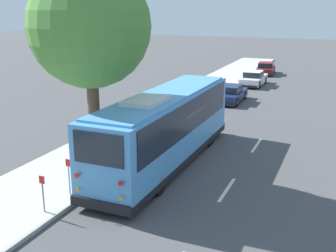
{
  "coord_description": "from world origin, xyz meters",
  "views": [
    {
      "loc": [
        -17.64,
        -7.11,
        7.14
      ],
      "look_at": [
        1.03,
        0.69,
        1.3
      ],
      "focal_mm": 45.0,
      "sensor_mm": 36.0,
      "label": 1
    }
  ],
  "objects_px": {
    "sign_post_far": "(69,176)",
    "street_tree": "(91,18)",
    "parked_sedan_white": "(254,79)",
    "sign_post_near": "(43,193)",
    "parked_sedan_navy": "(230,94)",
    "parked_sedan_maroon": "(266,69)",
    "fire_hydrant": "(183,113)",
    "shuttle_bus": "(166,125)"
  },
  "relations": [
    {
      "from": "sign_post_far",
      "to": "street_tree",
      "type": "bearing_deg",
      "value": 8.85
    },
    {
      "from": "parked_sedan_white",
      "to": "sign_post_near",
      "type": "distance_m",
      "value": 27.76
    },
    {
      "from": "parked_sedan_navy",
      "to": "parked_sedan_maroon",
      "type": "relative_size",
      "value": 1.02
    },
    {
      "from": "parked_sedan_white",
      "to": "fire_hydrant",
      "type": "height_order",
      "value": "parked_sedan_white"
    },
    {
      "from": "parked_sedan_navy",
      "to": "sign_post_near",
      "type": "xyz_separation_m",
      "value": [
        -20.2,
        1.42,
        0.25
      ]
    },
    {
      "from": "parked_sedan_navy",
      "to": "street_tree",
      "type": "bearing_deg",
      "value": 173.41
    },
    {
      "from": "parked_sedan_navy",
      "to": "fire_hydrant",
      "type": "relative_size",
      "value": 5.35
    },
    {
      "from": "shuttle_bus",
      "to": "parked_sedan_navy",
      "type": "height_order",
      "value": "shuttle_bus"
    },
    {
      "from": "parked_sedan_white",
      "to": "sign_post_far",
      "type": "bearing_deg",
      "value": 177.55
    },
    {
      "from": "parked_sedan_white",
      "to": "shuttle_bus",
      "type": "bearing_deg",
      "value": -178.02
    },
    {
      "from": "shuttle_bus",
      "to": "parked_sedan_maroon",
      "type": "xyz_separation_m",
      "value": [
        28.44,
        0.44,
        -1.29
      ]
    },
    {
      "from": "shuttle_bus",
      "to": "street_tree",
      "type": "xyz_separation_m",
      "value": [
        -2.05,
        2.38,
        4.75
      ]
    },
    {
      "from": "parked_sedan_white",
      "to": "fire_hydrant",
      "type": "relative_size",
      "value": 5.59
    },
    {
      "from": "parked_sedan_navy",
      "to": "parked_sedan_white",
      "type": "xyz_separation_m",
      "value": [
        7.51,
        -0.24,
        0.02
      ]
    },
    {
      "from": "parked_sedan_navy",
      "to": "sign_post_near",
      "type": "bearing_deg",
      "value": 175.97
    },
    {
      "from": "parked_sedan_maroon",
      "to": "sign_post_far",
      "type": "xyz_separation_m",
      "value": [
        -33.2,
        1.52,
        0.3
      ]
    },
    {
      "from": "parked_sedan_navy",
      "to": "sign_post_near",
      "type": "relative_size",
      "value": 3.21
    },
    {
      "from": "parked_sedan_maroon",
      "to": "sign_post_far",
      "type": "height_order",
      "value": "sign_post_far"
    },
    {
      "from": "street_tree",
      "to": "shuttle_bus",
      "type": "bearing_deg",
      "value": -49.27
    },
    {
      "from": "parked_sedan_maroon",
      "to": "sign_post_far",
      "type": "bearing_deg",
      "value": 172.51
    },
    {
      "from": "street_tree",
      "to": "sign_post_near",
      "type": "bearing_deg",
      "value": -174.31
    },
    {
      "from": "shuttle_bus",
      "to": "parked_sedan_navy",
      "type": "distance_m",
      "value": 13.98
    },
    {
      "from": "fire_hydrant",
      "to": "parked_sedan_maroon",
      "type": "bearing_deg",
      "value": -3.89
    },
    {
      "from": "parked_sedan_navy",
      "to": "parked_sedan_white",
      "type": "distance_m",
      "value": 7.52
    },
    {
      "from": "parked_sedan_navy",
      "to": "parked_sedan_maroon",
      "type": "bearing_deg",
      "value": -0.42
    },
    {
      "from": "shuttle_bus",
      "to": "fire_hydrant",
      "type": "relative_size",
      "value": 14.21
    },
    {
      "from": "sign_post_far",
      "to": "parked_sedan_white",
      "type": "bearing_deg",
      "value": -3.61
    },
    {
      "from": "parked_sedan_navy",
      "to": "sign_post_near",
      "type": "height_order",
      "value": "sign_post_near"
    },
    {
      "from": "sign_post_far",
      "to": "fire_hydrant",
      "type": "xyz_separation_m",
      "value": [
        12.03,
        -0.08,
        -0.33
      ]
    },
    {
      "from": "parked_sedan_white",
      "to": "sign_post_near",
      "type": "xyz_separation_m",
      "value": [
        -27.71,
        1.65,
        0.23
      ]
    },
    {
      "from": "parked_sedan_maroon",
      "to": "fire_hydrant",
      "type": "relative_size",
      "value": 5.26
    },
    {
      "from": "shuttle_bus",
      "to": "fire_hydrant",
      "type": "bearing_deg",
      "value": 15.02
    },
    {
      "from": "sign_post_near",
      "to": "parked_sedan_maroon",
      "type": "bearing_deg",
      "value": -2.51
    },
    {
      "from": "parked_sedan_white",
      "to": "street_tree",
      "type": "bearing_deg",
      "value": 176.11
    },
    {
      "from": "shuttle_bus",
      "to": "sign_post_near",
      "type": "bearing_deg",
      "value": 163.23
    },
    {
      "from": "parked_sedan_maroon",
      "to": "parked_sedan_navy",
      "type": "bearing_deg",
      "value": 174.73
    },
    {
      "from": "sign_post_near",
      "to": "sign_post_far",
      "type": "height_order",
      "value": "sign_post_far"
    },
    {
      "from": "sign_post_far",
      "to": "shuttle_bus",
      "type": "bearing_deg",
      "value": -22.35
    },
    {
      "from": "parked_sedan_white",
      "to": "sign_post_near",
      "type": "height_order",
      "value": "sign_post_near"
    },
    {
      "from": "shuttle_bus",
      "to": "sign_post_far",
      "type": "bearing_deg",
      "value": 158.17
    },
    {
      "from": "shuttle_bus",
      "to": "fire_hydrant",
      "type": "xyz_separation_m",
      "value": [
        7.27,
        1.88,
        -1.33
      ]
    },
    {
      "from": "parked_sedan_white",
      "to": "parked_sedan_maroon",
      "type": "xyz_separation_m",
      "value": [
        7.02,
        0.13,
        -0.03
      ]
    }
  ]
}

